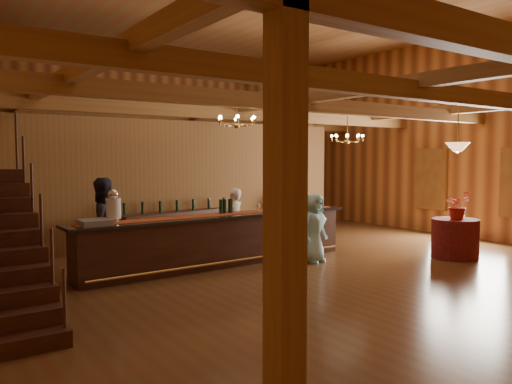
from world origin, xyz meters
TOP-DOWN VIEW (x-y plane):
  - floor at (0.00, 0.00)m, footprint 14.00×14.00m
  - wall_back at (0.00, 7.00)m, footprint 12.00×0.10m
  - wall_right at (6.00, 0.00)m, footprint 0.10×14.00m
  - beam_grid at (0.00, 0.51)m, footprint 11.90×13.90m
  - support_posts at (0.00, -0.50)m, footprint 9.20×10.20m
  - partition_wall at (-0.50, 3.50)m, footprint 9.00×0.18m
  - window_right_back at (5.95, 1.00)m, footprint 0.12×1.05m
  - staircase at (-5.45, -0.74)m, footprint 1.00×2.80m
  - backroom_boxes at (-0.29, 5.50)m, footprint 4.10×0.60m
  - tasting_bar at (-1.31, 0.67)m, footprint 6.17×0.91m
  - beverage_dispenser at (-3.49, 0.67)m, footprint 0.26×0.26m
  - glass_rack_tray at (-3.87, 0.57)m, footprint 0.50×0.50m
  - raffle_drum at (1.12, 0.67)m, footprint 0.34×0.24m
  - bar_bottle_0 at (-1.23, 0.79)m, footprint 0.07×0.07m
  - bar_bottle_1 at (-1.14, 0.79)m, footprint 0.07×0.07m
  - bar_bottle_2 at (-1.01, 0.79)m, footprint 0.07×0.07m
  - bar_bottle_3 at (-0.99, 0.79)m, footprint 0.07×0.07m
  - backbar_shelf at (-1.08, 3.13)m, footprint 3.10×1.00m
  - round_table at (3.24, -1.60)m, footprint 0.98×0.98m
  - chandelier_left at (-1.03, 0.49)m, footprint 0.80×0.80m
  - chandelier_right at (2.62, 1.06)m, footprint 0.80×0.80m
  - pendant_lamp at (3.24, -1.60)m, footprint 0.52×0.52m
  - bartender at (-0.56, 1.36)m, footprint 0.64×0.52m
  - staff_second at (-3.51, 1.35)m, footprint 1.01×0.86m
  - guest at (0.45, -0.17)m, footprint 0.79×0.61m
  - floor_plant at (2.31, 2.96)m, footprint 0.65×0.53m
  - table_flowers at (3.21, -1.65)m, footprint 0.56×0.50m
  - table_vase at (3.34, -1.64)m, footprint 0.16×0.16m

SIDE VIEW (x-z plane):
  - floor at x=0.00m, z-range 0.00..0.00m
  - round_table at x=3.24m, z-range 0.00..0.85m
  - backbar_shelf at x=-1.08m, z-range 0.00..0.86m
  - tasting_bar at x=-1.31m, z-range 0.00..1.04m
  - backroom_boxes at x=-0.29m, z-range -0.02..1.08m
  - floor_plant at x=2.31m, z-range 0.00..1.18m
  - guest at x=0.45m, z-range 0.00..1.43m
  - bartender at x=-0.56m, z-range 0.00..1.50m
  - staff_second at x=-3.51m, z-range 0.00..1.80m
  - table_vase at x=3.34m, z-range 0.85..1.14m
  - staircase at x=-5.45m, z-range 0.00..2.00m
  - glass_rack_tray at x=-3.87m, z-range 1.03..1.13m
  - table_flowers at x=3.21m, z-range 0.85..1.45m
  - bar_bottle_0 at x=-1.23m, z-range 1.03..1.33m
  - bar_bottle_1 at x=-1.14m, z-range 1.03..1.33m
  - bar_bottle_2 at x=-1.01m, z-range 1.03..1.33m
  - bar_bottle_3 at x=-0.99m, z-range 1.03..1.33m
  - raffle_drum at x=1.12m, z-range 1.05..1.35m
  - beverage_dispenser at x=-3.49m, z-range 1.01..1.61m
  - window_right_back at x=5.95m, z-range 0.67..2.42m
  - partition_wall at x=-0.50m, z-range 0.00..3.10m
  - support_posts at x=0.00m, z-range 0.00..3.20m
  - pendant_lamp at x=3.24m, z-range 1.95..2.85m
  - chandelier_right at x=2.62m, z-range 2.32..3.01m
  - wall_back at x=0.00m, z-range 0.00..5.50m
  - wall_right at x=6.00m, z-range 0.00..5.50m
  - chandelier_left at x=-1.03m, z-range 2.69..3.13m
  - beam_grid at x=0.00m, z-range 3.05..3.44m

